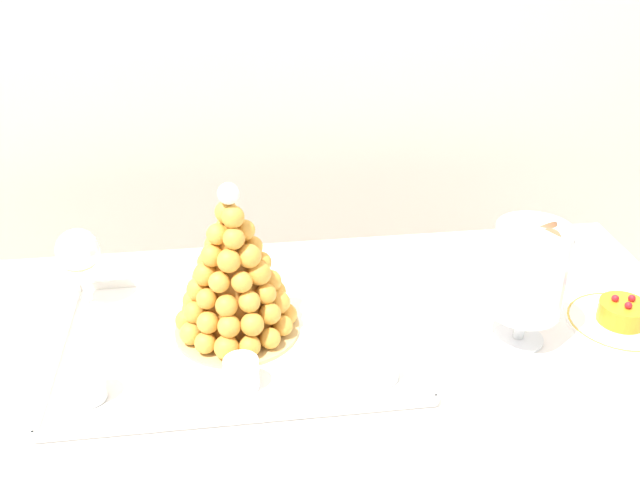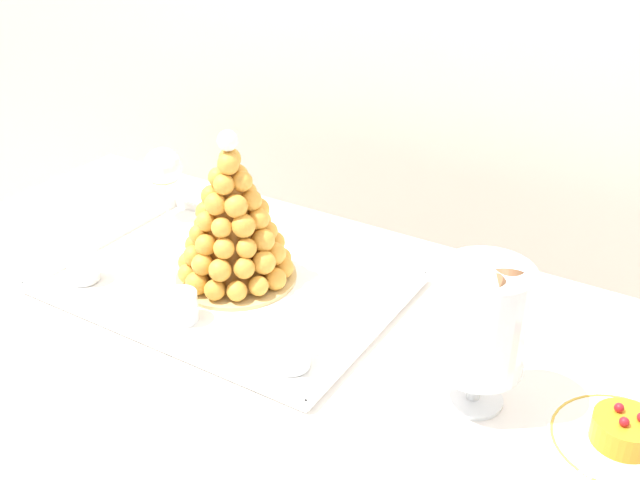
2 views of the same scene
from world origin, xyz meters
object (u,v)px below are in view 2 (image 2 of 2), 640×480
serving_tray (227,286)px  wine_glass (163,169)px  dessert_cup_left (83,267)px  macaron_goblet (483,320)px  fruit_tart_plate (623,436)px  croquembouche (233,225)px  dessert_cup_centre (291,351)px  dessert_cup_mid_left (181,308)px

serving_tray → wine_glass: wine_glass is taller
dessert_cup_left → macaron_goblet: bearing=5.3°
dessert_cup_left → fruit_tart_plate: size_ratio=0.29×
croquembouche → dessert_cup_centre: size_ratio=4.86×
serving_tray → dessert_cup_mid_left: (0.00, -0.13, 0.03)m
wine_glass → macaron_goblet: bearing=-15.3°
dessert_cup_left → dessert_cup_mid_left: dessert_cup_left is taller
croquembouche → wine_glass: size_ratio=1.78×
dessert_cup_left → macaron_goblet: (0.76, 0.07, 0.11)m
croquembouche → macaron_goblet: (0.52, -0.09, 0.02)m
dessert_cup_centre → macaron_goblet: bearing=16.3°
dessert_cup_left → fruit_tart_plate: bearing=5.5°
serving_tray → dessert_cup_mid_left: bearing=-88.1°
serving_tray → dessert_cup_left: dessert_cup_left is taller
dessert_cup_left → macaron_goblet: size_ratio=0.24×
fruit_tart_plate → wine_glass: bearing=169.1°
dessert_cup_left → wine_glass: 0.31m
serving_tray → fruit_tart_plate: fruit_tart_plate is taller
croquembouche → fruit_tart_plate: bearing=-5.0°
dessert_cup_left → dessert_cup_centre: size_ratio=0.95×
croquembouche → macaron_goblet: 0.52m
croquembouche → macaron_goblet: size_ratio=1.22×
croquembouche → fruit_tart_plate: size_ratio=1.48×
dessert_cup_centre → serving_tray: bearing=150.1°
serving_tray → macaron_goblet: (0.52, -0.06, 0.14)m
croquembouche → wine_glass: 0.32m
macaron_goblet → wine_glass: 0.84m
wine_glass → dessert_cup_left: bearing=-80.7°
dessert_cup_left → serving_tray: bearing=27.4°
macaron_goblet → fruit_tart_plate: size_ratio=1.22×
dessert_cup_centre → fruit_tart_plate: bearing=12.0°
macaron_goblet → wine_glass: size_ratio=1.46×
croquembouche → dessert_cup_mid_left: croquembouche is taller
dessert_cup_left → dessert_cup_mid_left: 0.25m
fruit_tart_plate → dessert_cup_mid_left: bearing=-172.3°
dessert_cup_mid_left → dessert_cup_centre: (0.24, -0.01, 0.00)m
croquembouche → macaron_goblet: croquembouche is taller
dessert_cup_mid_left → wine_glass: 0.43m
dessert_cup_left → dessert_cup_centre: bearing=-1.3°
dessert_cup_centre → dessert_cup_left: bearing=178.7°
dessert_cup_left → croquembouche: bearing=32.5°
macaron_goblet → fruit_tart_plate: 0.25m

